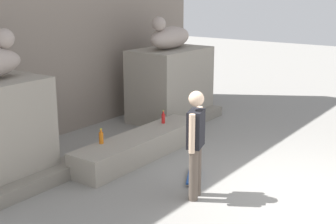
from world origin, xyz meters
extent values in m
plane|color=gray|center=(0.00, 0.00, 0.00)|extent=(40.00, 40.00, 0.00)
cube|color=gray|center=(2.53, 4.36, 0.86)|extent=(2.00, 1.25, 1.72)
sphere|color=#A7988E|center=(-1.98, 4.36, 2.34)|extent=(0.32, 0.32, 0.32)
ellipsoid|color=#A7988E|center=(2.53, 4.36, 1.98)|extent=(1.66, 0.75, 0.52)
sphere|color=#A7988E|center=(1.99, 4.29, 2.34)|extent=(0.32, 0.32, 0.32)
cube|color=gray|center=(0.00, 3.23, 0.22)|extent=(3.13, 0.70, 0.44)
cylinder|color=brown|center=(-0.80, 1.47, 0.41)|extent=(0.14, 0.14, 0.82)
cylinder|color=brown|center=(-0.99, 1.40, 0.41)|extent=(0.14, 0.14, 0.82)
cube|color=black|center=(-0.89, 1.44, 1.10)|extent=(0.40, 0.30, 0.56)
sphere|color=beige|center=(-0.89, 1.44, 1.55)|extent=(0.23, 0.23, 0.23)
cylinder|color=beige|center=(-0.68, 1.51, 1.09)|extent=(0.09, 0.09, 0.58)
cylinder|color=beige|center=(-1.11, 1.36, 1.09)|extent=(0.09, 0.09, 0.58)
cube|color=navy|center=(-0.29, 1.84, 0.07)|extent=(0.80, 0.56, 0.02)
cylinder|color=white|center=(-0.52, 1.63, 0.03)|extent=(0.06, 0.05, 0.06)
cylinder|color=white|center=(-0.59, 1.76, 0.03)|extent=(0.06, 0.05, 0.06)
cylinder|color=white|center=(0.00, 1.92, 0.03)|extent=(0.06, 0.05, 0.06)
cylinder|color=white|center=(-0.07, 2.05, 0.03)|extent=(0.06, 0.05, 0.06)
cylinder|color=orange|center=(-0.82, 3.46, 0.55)|extent=(0.08, 0.08, 0.20)
cylinder|color=orange|center=(-0.82, 3.46, 0.68)|extent=(0.04, 0.04, 0.06)
cylinder|color=yellow|center=(-0.82, 3.46, 0.71)|extent=(0.04, 0.04, 0.01)
cylinder|color=red|center=(0.86, 3.34, 0.54)|extent=(0.07, 0.07, 0.19)
cylinder|color=red|center=(0.86, 3.34, 0.67)|extent=(0.03, 0.03, 0.06)
cylinder|color=yellow|center=(0.86, 3.34, 0.70)|extent=(0.04, 0.04, 0.01)
cube|color=gray|center=(0.00, 3.72, 0.11)|extent=(7.06, 0.50, 0.23)
camera|label=1|loc=(-6.42, -2.07, 3.10)|focal=49.46mm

